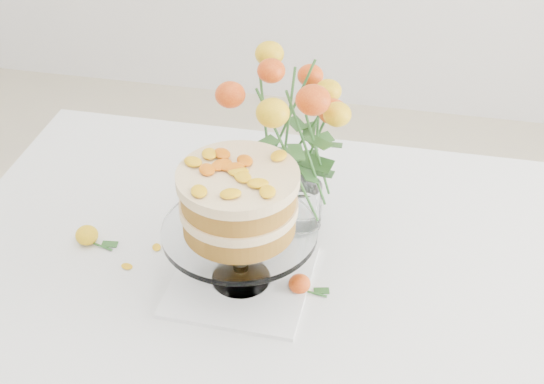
{
  "coord_description": "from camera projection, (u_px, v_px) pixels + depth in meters",
  "views": [
    {
      "loc": [
        0.23,
        -1.2,
        1.8
      ],
      "look_at": [
        -0.02,
        -0.02,
        0.92
      ],
      "focal_mm": 50.0,
      "sensor_mm": 36.0,
      "label": 1
    }
  ],
  "objects": [
    {
      "name": "table",
      "position": [
        281.0,
        278.0,
        1.65
      ],
      "size": [
        1.43,
        0.93,
        0.76
      ],
      "color": "tan",
      "rests_on": "ground"
    },
    {
      "name": "napkin",
      "position": [
        241.0,
        280.0,
        1.52
      ],
      "size": [
        0.28,
        0.28,
        0.01
      ],
      "primitive_type": "cube",
      "rotation": [
        0.0,
        0.0,
        -0.02
      ],
      "color": "white",
      "rests_on": "table"
    },
    {
      "name": "cake_stand",
      "position": [
        239.0,
        207.0,
        1.41
      ],
      "size": [
        0.3,
        0.3,
        0.27
      ],
      "rotation": [
        0.0,
        0.0,
        -0.38
      ],
      "color": "white",
      "rests_on": "napkin"
    },
    {
      "name": "rose_vase",
      "position": [
        303.0,
        123.0,
        1.51
      ],
      "size": [
        0.35,
        0.35,
        0.45
      ],
      "rotation": [
        0.0,
        0.0,
        0.23
      ],
      "color": "white",
      "rests_on": "table"
    },
    {
      "name": "loose_rose_near",
      "position": [
        87.0,
        235.0,
        1.61
      ],
      "size": [
        0.09,
        0.05,
        0.04
      ],
      "rotation": [
        0.0,
        0.0,
        -0.27
      ],
      "color": "yellow",
      "rests_on": "table"
    },
    {
      "name": "loose_rose_far",
      "position": [
        300.0,
        284.0,
        1.49
      ],
      "size": [
        0.08,
        0.04,
        0.04
      ],
      "rotation": [
        0.0,
        0.0,
        -0.17
      ],
      "color": "#BB2409",
      "rests_on": "table"
    },
    {
      "name": "stray_petal_a",
      "position": [
        214.0,
        272.0,
        1.54
      ],
      "size": [
        0.03,
        0.02,
        0.0
      ],
      "primitive_type": "ellipsoid",
      "color": "#F1AF0F",
      "rests_on": "table"
    },
    {
      "name": "stray_petal_b",
      "position": [
        258.0,
        292.0,
        1.49
      ],
      "size": [
        0.03,
        0.02,
        0.0
      ],
      "primitive_type": "ellipsoid",
      "color": "#F1AF0F",
      "rests_on": "table"
    },
    {
      "name": "stray_petal_c",
      "position": [
        273.0,
        310.0,
        1.45
      ],
      "size": [
        0.03,
        0.02,
        0.0
      ],
      "primitive_type": "ellipsoid",
      "color": "#F1AF0F",
      "rests_on": "table"
    },
    {
      "name": "stray_petal_d",
      "position": [
        157.0,
        247.0,
        1.6
      ],
      "size": [
        0.03,
        0.02,
        0.0
      ],
      "primitive_type": "ellipsoid",
      "color": "#F1AF0F",
      "rests_on": "table"
    },
    {
      "name": "stray_petal_e",
      "position": [
        127.0,
        266.0,
        1.55
      ],
      "size": [
        0.03,
        0.02,
        0.0
      ],
      "primitive_type": "ellipsoid",
      "color": "#F1AF0F",
      "rests_on": "table"
    }
  ]
}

